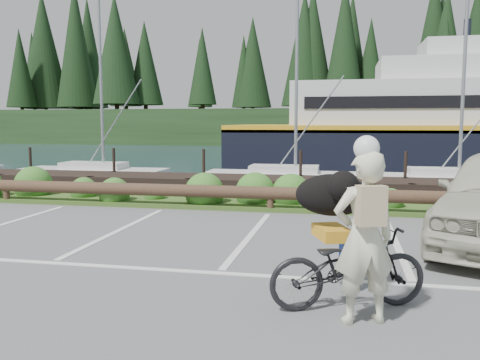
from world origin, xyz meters
name	(u,v)px	position (x,y,z in m)	size (l,w,h in m)	color
ground	(226,266)	(0.00, 0.00, 0.00)	(72.00, 72.00, 0.00)	#555557
harbor_backdrop	(336,135)	(0.39, 78.47, 0.00)	(170.00, 160.00, 30.00)	#182A3B
vegetation_strip	(274,205)	(0.00, 5.30, 0.05)	(34.00, 1.60, 0.10)	#3D5B21
log_rail	(270,212)	(0.00, 4.60, 0.00)	(32.00, 0.30, 0.60)	#443021
bicycle	(348,267)	(1.75, -1.39, 0.48)	(0.64, 1.82, 0.96)	black
cyclist	(364,238)	(1.90, -1.79, 0.91)	(0.66, 0.44, 1.82)	beige
dog	(332,195)	(1.54, -0.84, 1.22)	(0.90, 0.44, 0.52)	black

